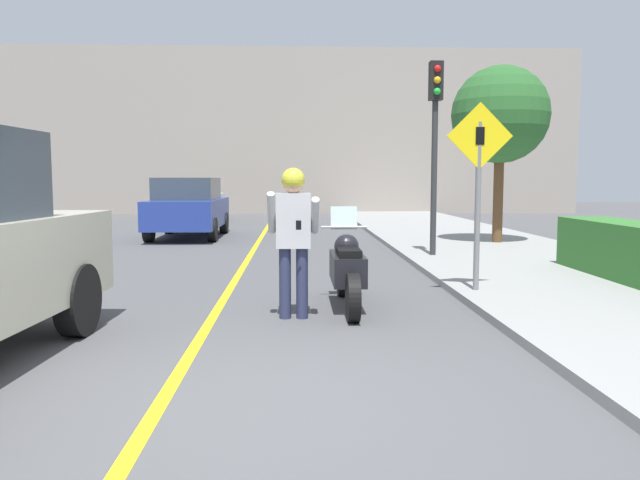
{
  "coord_description": "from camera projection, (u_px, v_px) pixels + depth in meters",
  "views": [
    {
      "loc": [
        0.4,
        -4.4,
        1.64
      ],
      "look_at": [
        0.7,
        3.63,
        0.85
      ],
      "focal_mm": 35.0,
      "sensor_mm": 36.0,
      "label": 1
    }
  ],
  "objects": [
    {
      "name": "parked_car_white",
      "position": [
        195.0,
        200.0,
        23.76
      ],
      "size": [
        1.88,
        4.2,
        1.68
      ],
      "color": "black",
      "rests_on": "ground"
    },
    {
      "name": "parked_car_blue",
      "position": [
        189.0,
        207.0,
        17.5
      ],
      "size": [
        1.88,
        4.2,
        1.68
      ],
      "color": "black",
      "rests_on": "ground"
    },
    {
      "name": "ground_plane",
      "position": [
        242.0,
        405.0,
        4.52
      ],
      "size": [
        80.0,
        80.0,
        0.0
      ],
      "primitive_type": "plane",
      "color": "#4C4C4F"
    },
    {
      "name": "person_biker",
      "position": [
        293.0,
        226.0,
        7.26
      ],
      "size": [
        0.59,
        0.48,
        1.77
      ],
      "color": "#282D4C",
      "rests_on": "ground"
    },
    {
      "name": "motorcycle",
      "position": [
        347.0,
        270.0,
        7.94
      ],
      "size": [
        0.62,
        2.18,
        1.27
      ],
      "color": "black",
      "rests_on": "ground"
    },
    {
      "name": "road_center_line",
      "position": [
        237.0,
        277.0,
        10.47
      ],
      "size": [
        0.12,
        36.0,
        0.01
      ],
      "color": "yellow",
      "rests_on": "ground"
    },
    {
      "name": "building_backdrop",
      "position": [
        288.0,
        132.0,
        30.0
      ],
      "size": [
        28.0,
        1.2,
        7.83
      ],
      "color": "gray",
      "rests_on": "ground"
    },
    {
      "name": "crossing_sign",
      "position": [
        479.0,
        178.0,
        8.52
      ],
      "size": [
        0.91,
        0.08,
        2.57
      ],
      "color": "slate",
      "rests_on": "sidewalk_curb"
    },
    {
      "name": "traffic_light",
      "position": [
        435.0,
        122.0,
        12.43
      ],
      "size": [
        0.26,
        0.3,
        3.85
      ],
      "color": "#2D2D30",
      "rests_on": "sidewalk_curb"
    },
    {
      "name": "street_tree",
      "position": [
        500.0,
        115.0,
        14.99
      ],
      "size": [
        2.34,
        2.34,
        4.25
      ],
      "color": "brown",
      "rests_on": "sidewalk_curb"
    },
    {
      "name": "sidewalk_curb",
      "position": [
        612.0,
        293.0,
        8.68
      ],
      "size": [
        4.4,
        44.0,
        0.1
      ],
      "color": "gray",
      "rests_on": "ground"
    }
  ]
}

